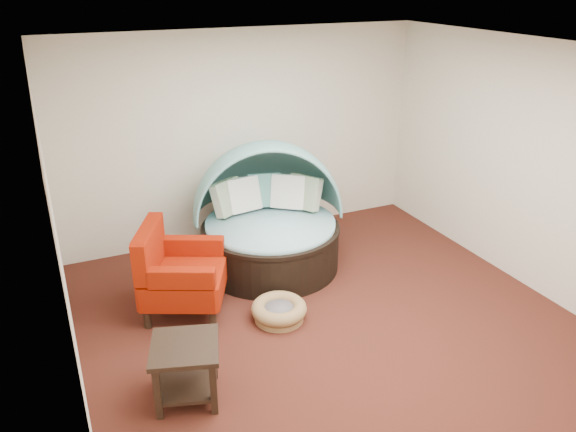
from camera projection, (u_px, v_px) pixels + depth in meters
name	position (u px, v px, depth m)	size (l,w,h in m)	color
floor	(329.00, 321.00, 5.99)	(5.00, 5.00, 0.00)	#4B1E15
wall_back	(244.00, 137.00, 7.52)	(5.00, 5.00, 0.00)	beige
wall_front	(535.00, 342.00, 3.34)	(5.00, 5.00, 0.00)	beige
wall_left	(59.00, 248.00, 4.48)	(5.00, 5.00, 0.00)	beige
wall_right	(527.00, 166.00, 6.37)	(5.00, 5.00, 0.00)	beige
ceiling	(339.00, 50.00, 4.87)	(5.00, 5.00, 0.00)	white
canopy_daybed	(269.00, 210.00, 6.93)	(2.11, 2.07, 1.57)	black
pet_basket	(279.00, 310.00, 5.99)	(0.70, 0.70, 0.21)	olive
red_armchair	(177.00, 273.00, 6.02)	(1.14, 1.14, 1.00)	black
side_table	(186.00, 364.00, 4.79)	(0.71, 0.71, 0.55)	black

